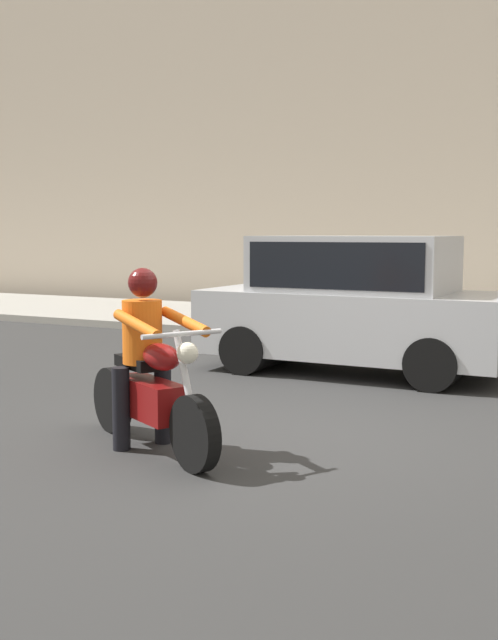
% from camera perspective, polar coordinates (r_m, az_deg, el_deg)
% --- Properties ---
extents(ground_plane, '(80.00, 80.00, 0.00)m').
position_cam_1_polar(ground_plane, '(7.34, 2.74, -8.23)').
color(ground_plane, '#2D2D2D').
extents(sidewalk_slab, '(40.00, 4.40, 0.14)m').
position_cam_1_polar(sidewalk_slab, '(14.87, 15.64, -0.76)').
color(sidewalk_slab, '#99968E').
rests_on(sidewalk_slab, ground_plane).
extents(motorcycle_with_rider_orange_stripe, '(1.91, 1.15, 1.55)m').
position_cam_1_polar(motorcycle_with_rider_orange_stripe, '(6.75, -7.23, -4.00)').
color(motorcycle_with_rider_orange_stripe, black).
rests_on(motorcycle_with_rider_orange_stripe, ground_plane).
extents(parked_hatchback_silver, '(3.97, 1.76, 1.80)m').
position_cam_1_polar(parked_hatchback_silver, '(10.45, 7.59, 1.28)').
color(parked_hatchback_silver, '#B2B5BA').
rests_on(parked_hatchback_silver, ground_plane).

